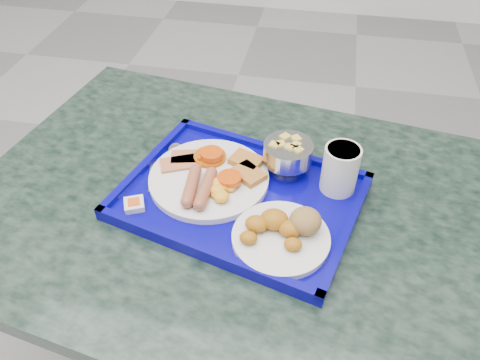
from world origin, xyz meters
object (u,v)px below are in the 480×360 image
object	(u,v)px
bread_plate	(284,231)
table	(252,262)
tray	(240,197)
main_plate	(212,177)
fruit_bowl	(288,153)
juice_cup	(340,168)

from	to	relation	value
bread_plate	table	bearing A→B (deg)	128.36
tray	main_plate	distance (m)	0.07
table	fruit_bowl	distance (m)	0.27
main_plate	bread_plate	world-z (taller)	bread_plate
bread_plate	juice_cup	world-z (taller)	juice_cup
main_plate	fruit_bowl	distance (m)	0.16
bread_plate	tray	bearing A→B (deg)	136.05
table	juice_cup	bearing A→B (deg)	22.17
table	fruit_bowl	world-z (taller)	fruit_bowl
tray	fruit_bowl	world-z (taller)	fruit_bowl
fruit_bowl	juice_cup	bearing A→B (deg)	-18.14
tray	table	bearing A→B (deg)	-12.20
table	bread_plate	size ratio (longest dim) A/B	7.15
juice_cup	table	bearing A→B (deg)	-157.83
bread_plate	fruit_bowl	world-z (taller)	fruit_bowl
main_plate	juice_cup	world-z (taller)	juice_cup
fruit_bowl	main_plate	bearing A→B (deg)	-155.64
fruit_bowl	juice_cup	xyz separation A→B (m)	(0.10, -0.03, 0.01)
tray	fruit_bowl	xyz separation A→B (m)	(0.08, 0.09, 0.05)
table	juice_cup	distance (m)	0.30
bread_plate	fruit_bowl	bearing A→B (deg)	94.97
fruit_bowl	tray	bearing A→B (deg)	-131.03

